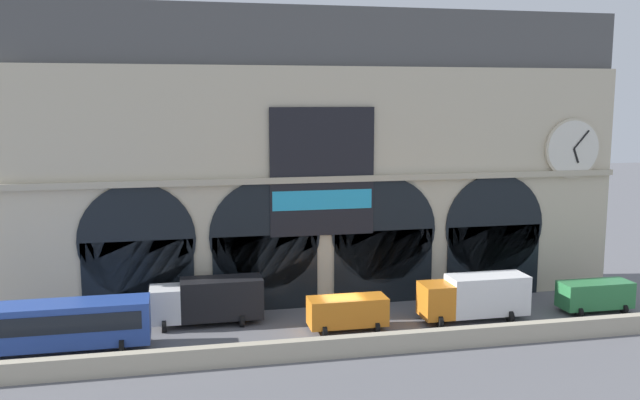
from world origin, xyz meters
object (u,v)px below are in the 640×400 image
at_px(van_center, 347,311).
at_px(box_truck_midwest, 208,300).
at_px(van_east, 595,295).
at_px(box_truck_mideast, 475,296).
at_px(bus_west, 56,325).

bearing_deg(van_center, box_truck_midwest, 160.91).
distance_m(box_truck_midwest, van_east, 27.43).
height_order(box_truck_midwest, box_truck_mideast, same).
height_order(box_truck_mideast, van_east, box_truck_mideast).
height_order(van_center, box_truck_mideast, box_truck_mideast).
bearing_deg(van_center, bus_west, -178.62).
bearing_deg(box_truck_mideast, bus_west, -178.86).
xyz_separation_m(box_truck_midwest, van_east, (27.26, -3.05, -0.45)).
height_order(bus_west, box_truck_midwest, box_truck_midwest).
xyz_separation_m(bus_west, box_truck_midwest, (9.23, 3.52, -0.08)).
bearing_deg(van_east, van_center, -179.90).
bearing_deg(van_east, box_truck_mideast, 179.56).
relative_size(box_truck_midwest, box_truck_mideast, 1.00).
bearing_deg(van_east, bus_west, -179.26).
distance_m(box_truck_midwest, van_center, 9.44).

